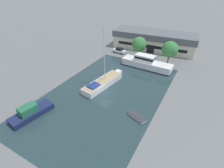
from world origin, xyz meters
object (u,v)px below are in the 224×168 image
object	(u,v)px
warehouse_building	(154,40)
quay_tree_by_water	(170,49)
sailboat_moored	(103,82)
cabin_boat	(31,112)
small_dinghy	(137,117)
motor_cruiser	(146,63)
parked_car	(119,50)
quay_tree_near_building	(139,44)

from	to	relation	value
warehouse_building	quay_tree_by_water	distance (m)	13.19
sailboat_moored	cabin_boat	bearing A→B (deg)	-103.02
quay_tree_by_water	sailboat_moored	distance (m)	21.01
small_dinghy	cabin_boat	distance (m)	19.05
quay_tree_by_water	motor_cruiser	size ratio (longest dim) A/B	0.50
warehouse_building	motor_cruiser	size ratio (longest dim) A/B	2.01
parked_car	motor_cruiser	distance (m)	12.83
sailboat_moored	quay_tree_by_water	bearing A→B (deg)	68.87
warehouse_building	quay_tree_near_building	size ratio (longest dim) A/B	4.13
motor_cruiser	small_dinghy	bearing A→B (deg)	-162.54
warehouse_building	quay_tree_near_building	xyz separation A→B (m)	(-1.25, -10.68, 1.63)
parked_car	small_dinghy	world-z (taller)	parked_car
warehouse_building	parked_car	bearing A→B (deg)	-137.45
parked_car	small_dinghy	size ratio (longest dim) A/B	1.16
quay_tree_by_water	cabin_boat	bearing A→B (deg)	-115.70
quay_tree_by_water	warehouse_building	bearing A→B (deg)	125.58
motor_cruiser	cabin_boat	world-z (taller)	motor_cruiser
quay_tree_near_building	cabin_boat	distance (m)	34.02
sailboat_moored	motor_cruiser	distance (m)	14.58
quay_tree_near_building	sailboat_moored	size ratio (longest dim) A/B	0.50
quay_tree_near_building	quay_tree_by_water	world-z (taller)	quay_tree_by_water
quay_tree_by_water	cabin_boat	xyz separation A→B (m)	(-15.94, -33.12, -3.80)
parked_car	cabin_boat	distance (m)	34.56
sailboat_moored	warehouse_building	bearing A→B (deg)	93.18
motor_cruiser	cabin_boat	xyz separation A→B (m)	(-11.28, -28.61, -0.46)
parked_car	motor_cruiser	world-z (taller)	motor_cruiser
parked_car	cabin_boat	bearing A→B (deg)	-175.18
warehouse_building	cabin_boat	distance (m)	44.59
warehouse_building	quay_tree_by_water	bearing A→B (deg)	-59.42
quay_tree_by_water	cabin_boat	distance (m)	36.95
quay_tree_by_water	parked_car	size ratio (longest dim) A/B	1.58
cabin_boat	quay_tree_near_building	bearing A→B (deg)	86.85
sailboat_moored	small_dinghy	size ratio (longest dim) A/B	3.58
warehouse_building	quay_tree_near_building	bearing A→B (deg)	-101.66
small_dinghy	motor_cruiser	bearing A→B (deg)	-144.17
motor_cruiser	cabin_boat	distance (m)	30.76
quay_tree_near_building	parked_car	world-z (taller)	quay_tree_near_building
quay_tree_near_building	motor_cruiser	bearing A→B (deg)	-46.72
small_dinghy	cabin_boat	size ratio (longest dim) A/B	0.47
quay_tree_by_water	small_dinghy	size ratio (longest dim) A/B	1.84
warehouse_building	motor_cruiser	distance (m)	15.51
quay_tree_by_water	parked_car	xyz separation A→B (m)	(-16.02, 1.44, -3.82)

